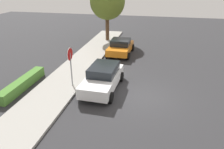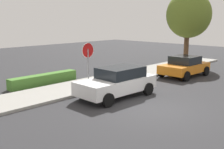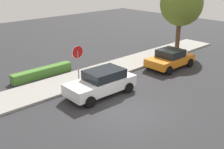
{
  "view_description": "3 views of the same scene",
  "coord_description": "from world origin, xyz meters",
  "px_view_note": "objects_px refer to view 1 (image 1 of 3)",
  "views": [
    {
      "loc": [
        -11.56,
        -0.77,
        6.51
      ],
      "look_at": [
        -0.2,
        1.72,
        1.33
      ],
      "focal_mm": 35.0,
      "sensor_mm": 36.0,
      "label": 1
    },
    {
      "loc": [
        -9.77,
        -6.85,
        3.89
      ],
      "look_at": [
        -0.6,
        1.84,
        1.38
      ],
      "focal_mm": 45.0,
      "sensor_mm": 36.0,
      "label": 2
    },
    {
      "loc": [
        -9.6,
        -9.15,
        7.0
      ],
      "look_at": [
        0.48,
        1.58,
        1.49
      ],
      "focal_mm": 45.0,
      "sensor_mm": 36.0,
      "label": 3
    }
  ],
  "objects_px": {
    "stop_sign": "(70,60)",
    "parked_car_orange": "(120,47)",
    "street_tree_near_corner": "(107,1)",
    "parked_car_white": "(103,78)"
  },
  "relations": [
    {
      "from": "parked_car_orange",
      "to": "stop_sign",
      "type": "bearing_deg",
      "value": 165.53
    },
    {
      "from": "stop_sign",
      "to": "parked_car_orange",
      "type": "xyz_separation_m",
      "value": [
        7.18,
        -1.85,
        -1.12
      ]
    },
    {
      "from": "street_tree_near_corner",
      "to": "parked_car_orange",
      "type": "bearing_deg",
      "value": -152.73
    },
    {
      "from": "stop_sign",
      "to": "parked_car_orange",
      "type": "relative_size",
      "value": 0.68
    },
    {
      "from": "stop_sign",
      "to": "parked_car_white",
      "type": "distance_m",
      "value": 2.27
    },
    {
      "from": "parked_car_white",
      "to": "stop_sign",
      "type": "bearing_deg",
      "value": 94.98
    },
    {
      "from": "stop_sign",
      "to": "street_tree_near_corner",
      "type": "xyz_separation_m",
      "value": [
        11.53,
        0.39,
        2.38
      ]
    },
    {
      "from": "stop_sign",
      "to": "street_tree_near_corner",
      "type": "bearing_deg",
      "value": 1.92
    },
    {
      "from": "stop_sign",
      "to": "street_tree_near_corner",
      "type": "relative_size",
      "value": 0.43
    },
    {
      "from": "parked_car_white",
      "to": "parked_car_orange",
      "type": "height_order",
      "value": "parked_car_white"
    }
  ]
}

